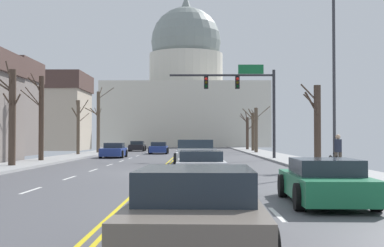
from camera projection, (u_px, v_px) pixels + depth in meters
The scene contains 23 objects.
ground at pixel (159, 172), 25.42m from camera, with size 20.00×180.00×0.20m.
signal_gantry at pixel (245, 92), 39.95m from camera, with size 7.91×0.41×6.99m.
street_lamp_right at pixel (328, 63), 24.98m from camera, with size 2.28×0.24×8.54m.
capitol_building at pixel (186, 96), 99.66m from camera, with size 28.61×22.98×28.39m.
sedan_near_00 at pixel (193, 154), 35.04m from camera, with size 2.09×4.64×1.21m.
pickup_truck_near_01 at pixel (195, 156), 28.34m from camera, with size 2.45×5.62×1.55m.
sedan_near_02 at pixel (201, 166), 20.97m from camera, with size 2.09×4.39×1.16m.
sedan_near_03 at pixel (324, 182), 13.62m from camera, with size 2.07×4.66×1.14m.
sedan_near_04 at pixel (196, 214), 7.68m from camera, with size 2.11×4.69×1.25m.
sedan_oncoming_00 at pixel (114, 151), 44.15m from camera, with size 1.97×4.35×1.22m.
sedan_oncoming_01 at pixel (159, 148), 54.33m from camera, with size 1.97×4.44×1.19m.
sedan_oncoming_02 at pixel (137, 146), 64.65m from camera, with size 1.98×4.34×1.22m.
flank_building_01 at pixel (39, 111), 69.94m from camera, with size 12.54×9.59×9.97m.
bare_tree_00 at pixel (253, 130), 61.68m from camera, with size 1.36×2.57×4.90m.
bare_tree_01 at pixel (98, 121), 54.41m from camera, with size 2.96×1.63×6.75m.
bare_tree_02 at pixel (256, 129), 54.59m from camera, with size 2.74×1.72×4.69m.
bare_tree_03 at pixel (41, 117), 36.03m from camera, with size 1.59×1.21×5.81m.
bare_tree_04 at pixel (247, 132), 68.12m from camera, with size 2.23×2.80×4.75m.
bare_tree_05 at pixel (12, 115), 29.47m from camera, with size 1.85×1.21×5.65m.
bare_tree_06 at pixel (317, 124), 27.52m from camera, with size 1.06×1.75×4.30m.
bare_tree_07 at pixel (78, 125), 48.73m from camera, with size 1.54×1.69×5.01m.
pedestrian_00 at pixel (338, 151), 24.60m from camera, with size 0.35×0.34×1.67m.
bicycle_parked at pixel (333, 163), 25.06m from camera, with size 0.12×1.77×0.85m.
Camera 1 is at (1.71, -25.46, 1.69)m, focal length 50.06 mm.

